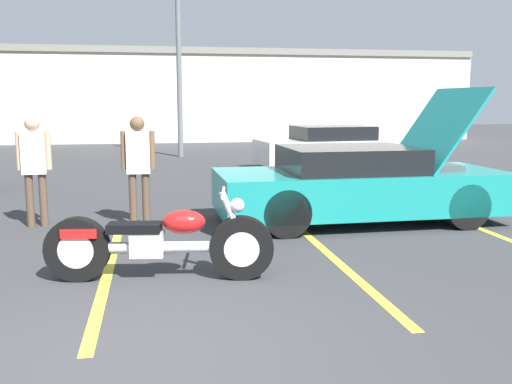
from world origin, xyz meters
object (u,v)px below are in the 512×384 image
motorcycle (159,243)px  spectator_near_motorcycle (138,161)px  show_car_hood_open (360,184)px  light_pole (181,46)px  spectator_midground (34,162)px  parked_car_right_row (337,148)px

motorcycle → spectator_near_motorcycle: spectator_near_motorcycle is taller
show_car_hood_open → light_pole: bearing=100.1°
motorcycle → show_car_hood_open: 4.11m
show_car_hood_open → spectator_midground: (-5.10, 0.56, 0.40)m
light_pole → parked_car_right_row: bearing=-46.2°
spectator_near_motorcycle → spectator_midground: (-1.58, 0.22, -0.00)m
light_pole → motorcycle: (-0.96, -14.02, -3.40)m
parked_car_right_row → spectator_midground: 9.63m
parked_car_right_row → spectator_midground: spectator_midground is taller
light_pole → spectator_midground: size_ratio=4.01×
parked_car_right_row → spectator_near_motorcycle: 8.72m
motorcycle → spectator_near_motorcycle: 2.93m
show_car_hood_open → parked_car_right_row: (1.93, 7.13, -0.01)m
light_pole → show_car_hood_open: bearing=-78.8°
show_car_hood_open → spectator_near_motorcycle: bearing=173.4°
light_pole → show_car_hood_open: (2.28, -11.51, -3.20)m
motorcycle → show_car_hood_open: bearing=45.8°
spectator_midground → motorcycle: bearing=-58.8°
motorcycle → parked_car_right_row: 10.94m
light_pole → motorcycle: light_pole is taller
show_car_hood_open → spectator_near_motorcycle: (-3.52, 0.34, 0.40)m
show_car_hood_open → parked_car_right_row: size_ratio=0.96×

